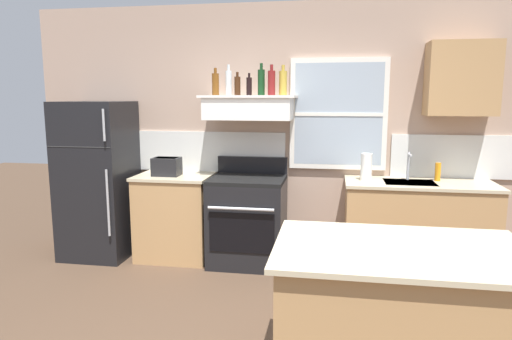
{
  "coord_description": "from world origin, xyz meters",
  "views": [
    {
      "loc": [
        0.61,
        -2.65,
        1.73
      ],
      "look_at": [
        -0.05,
        1.2,
        1.1
      ],
      "focal_mm": 31.9,
      "sensor_mm": 36.0,
      "label": 1
    }
  ],
  "objects": [
    {
      "name": "bottle_balsamic_dark",
      "position": [
        -0.25,
        1.94,
        1.84
      ],
      "size": [
        0.06,
        0.06,
        0.22
      ],
      "color": "black",
      "rests_on": "range_hood_shelf"
    },
    {
      "name": "paper_towel_roll",
      "position": [
        0.94,
        1.9,
        1.04
      ],
      "size": [
        0.11,
        0.11,
        0.27
      ],
      "primitive_type": "cylinder",
      "color": "white",
      "rests_on": "counter_right_with_sink"
    },
    {
      "name": "sink_faucet",
      "position": [
        1.35,
        2.0,
        1.08
      ],
      "size": [
        0.03,
        0.17,
        0.28
      ],
      "color": "silver",
      "rests_on": "counter_right_with_sink"
    },
    {
      "name": "range_hood_shelf",
      "position": [
        -0.25,
        1.96,
        1.62
      ],
      "size": [
        0.96,
        0.52,
        0.24
      ],
      "color": "white"
    },
    {
      "name": "bottle_red_label_wine",
      "position": [
        -0.02,
        1.92,
        1.87
      ],
      "size": [
        0.07,
        0.07,
        0.3
      ],
      "color": "maroon",
      "rests_on": "range_hood_shelf"
    },
    {
      "name": "toaster",
      "position": [
        -1.11,
        1.84,
        1.01
      ],
      "size": [
        0.3,
        0.2,
        0.19
      ],
      "color": "black",
      "rests_on": "counter_left_of_stove"
    },
    {
      "name": "bottle_dark_green_wine",
      "position": [
        -0.13,
        1.98,
        1.88
      ],
      "size": [
        0.07,
        0.07,
        0.32
      ],
      "color": "#143819",
      "rests_on": "range_hood_shelf"
    },
    {
      "name": "bottle_brown_stout",
      "position": [
        -0.37,
        1.94,
        1.84
      ],
      "size": [
        0.06,
        0.06,
        0.23
      ],
      "color": "#381E0F",
      "rests_on": "range_hood_shelf"
    },
    {
      "name": "counter_right_with_sink",
      "position": [
        1.45,
        1.9,
        0.46
      ],
      "size": [
        1.43,
        0.63,
        0.91
      ],
      "color": "tan",
      "rests_on": "ground_plane"
    },
    {
      "name": "bottle_champagne_gold_foil",
      "position": [
        0.09,
        1.98,
        1.87
      ],
      "size": [
        0.08,
        0.08,
        0.3
      ],
      "color": "#B29333",
      "rests_on": "range_hood_shelf"
    },
    {
      "name": "bottle_amber_wine",
      "position": [
        -0.59,
        1.93,
        1.86
      ],
      "size": [
        0.07,
        0.07,
        0.27
      ],
      "color": "brown",
      "rests_on": "range_hood_shelf"
    },
    {
      "name": "dish_soap_bottle",
      "position": [
        1.63,
        2.0,
        1.0
      ],
      "size": [
        0.06,
        0.06,
        0.18
      ],
      "primitive_type": "cylinder",
      "color": "orange",
      "rests_on": "counter_right_with_sink"
    },
    {
      "name": "bottle_clear_tall",
      "position": [
        -0.48,
        2.02,
        1.88
      ],
      "size": [
        0.06,
        0.06,
        0.31
      ],
      "color": "silver",
      "rests_on": "range_hood_shelf"
    },
    {
      "name": "refrigerator",
      "position": [
        -1.9,
        1.84,
        0.84
      ],
      "size": [
        0.7,
        0.72,
        1.68
      ],
      "color": "black",
      "rests_on": "ground_plane"
    },
    {
      "name": "kitchen_island",
      "position": [
        1.0,
        -0.14,
        0.46
      ],
      "size": [
        1.4,
        0.9,
        0.91
      ],
      "color": "tan",
      "rests_on": "ground_plane"
    },
    {
      "name": "stove_range",
      "position": [
        -0.25,
        1.86,
        0.46
      ],
      "size": [
        0.76,
        0.69,
        1.09
      ],
      "color": "black",
      "rests_on": "ground_plane"
    },
    {
      "name": "counter_left_of_stove",
      "position": [
        -1.05,
        1.9,
        0.46
      ],
      "size": [
        0.79,
        0.63,
        0.91
      ],
      "color": "tan",
      "rests_on": "ground_plane"
    },
    {
      "name": "back_wall",
      "position": [
        0.03,
        2.23,
        1.35
      ],
      "size": [
        5.4,
        0.11,
        2.7
      ],
      "color": "tan",
      "rests_on": "ground_plane"
    },
    {
      "name": "upper_cabinet_right",
      "position": [
        1.8,
        2.04,
        1.9
      ],
      "size": [
        0.64,
        0.32,
        0.7
      ],
      "color": "tan"
    }
  ]
}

